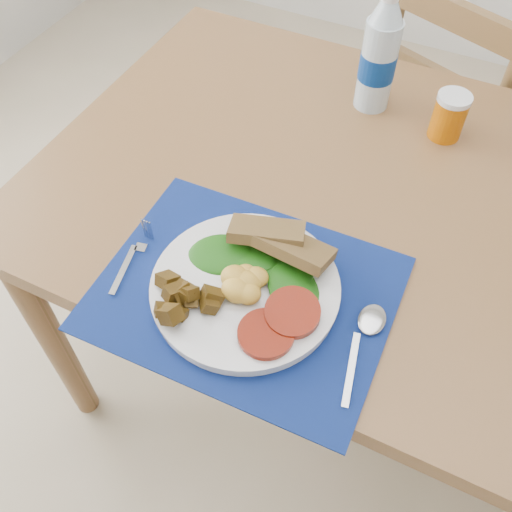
% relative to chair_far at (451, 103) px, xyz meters
% --- Properties ---
extents(ground, '(4.00, 4.00, 0.00)m').
position_rel_chair_far_xyz_m(ground, '(0.01, -0.84, -0.54)').
color(ground, tan).
rests_on(ground, ground).
extents(table, '(1.40, 0.90, 0.75)m').
position_rel_chair_far_xyz_m(table, '(0.01, -0.64, 0.12)').
color(table, brown).
rests_on(table, ground).
extents(chair_far, '(0.50, 0.49, 1.06)m').
position_rel_chair_far_xyz_m(chair_far, '(0.00, 0.00, 0.00)').
color(chair_far, brown).
rests_on(chair_far, ground).
extents(placemat, '(0.48, 0.38, 0.00)m').
position_rel_chair_far_xyz_m(placemat, '(-0.16, -0.95, 0.21)').
color(placemat, black).
rests_on(placemat, table).
extents(breakfast_plate, '(0.31, 0.31, 0.07)m').
position_rel_chair_far_xyz_m(breakfast_plate, '(-0.17, -0.96, 0.23)').
color(breakfast_plate, silver).
rests_on(breakfast_plate, placemat).
extents(fork, '(0.03, 0.15, 0.00)m').
position_rel_chair_far_xyz_m(fork, '(-0.37, -0.97, 0.21)').
color(fork, '#B2B5BA').
rests_on(fork, placemat).
extents(spoon, '(0.04, 0.19, 0.01)m').
position_rel_chair_far_xyz_m(spoon, '(0.04, -0.94, 0.21)').
color(spoon, '#B2B5BA').
rests_on(spoon, placemat).
extents(water_bottle, '(0.08, 0.08, 0.26)m').
position_rel_chair_far_xyz_m(water_bottle, '(-0.14, -0.38, 0.32)').
color(water_bottle, '#ADBFCC').
rests_on(water_bottle, table).
extents(juice_glass, '(0.07, 0.07, 0.09)m').
position_rel_chair_far_xyz_m(juice_glass, '(0.03, -0.42, 0.25)').
color(juice_glass, '#B85904').
rests_on(juice_glass, table).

